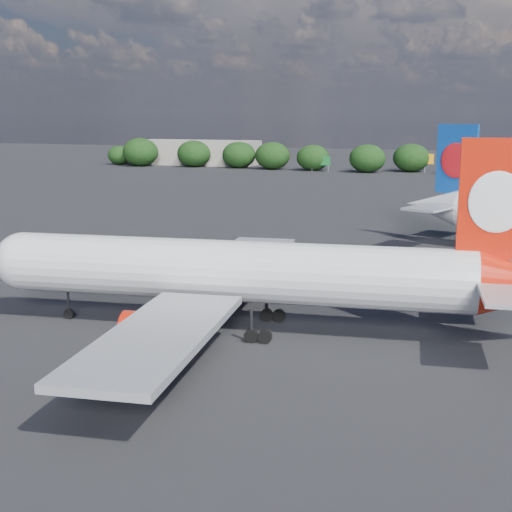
% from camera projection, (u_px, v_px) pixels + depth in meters
% --- Properties ---
extents(ground, '(500.00, 500.00, 0.00)m').
position_uv_depth(ground, '(255.00, 240.00, 99.33)').
color(ground, black).
rests_on(ground, ground).
extents(qantas_airliner, '(48.25, 45.94, 15.73)m').
position_uv_depth(qantas_airliner, '(256.00, 274.00, 57.23)').
color(qantas_airliner, white).
rests_on(qantas_airliner, ground).
extents(terminal_building, '(42.00, 16.00, 8.00)m').
position_uv_depth(terminal_building, '(196.00, 152.00, 241.35)').
color(terminal_building, gray).
rests_on(terminal_building, ground).
extents(highway_sign, '(6.00, 0.30, 4.50)m').
position_uv_depth(highway_sign, '(320.00, 161.00, 212.18)').
color(highway_sign, '#146828').
rests_on(highway_sign, ground).
extents(billboard_yellow, '(5.00, 0.30, 5.50)m').
position_uv_depth(billboard_yellow, '(425.00, 159.00, 208.39)').
color(billboard_yellow, '#EFA515').
rests_on(billboard_yellow, ground).
extents(horizon_treeline, '(204.29, 16.17, 9.24)m').
position_uv_depth(horizon_treeline, '(374.00, 158.00, 211.05)').
color(horizon_treeline, black).
rests_on(horizon_treeline, ground).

